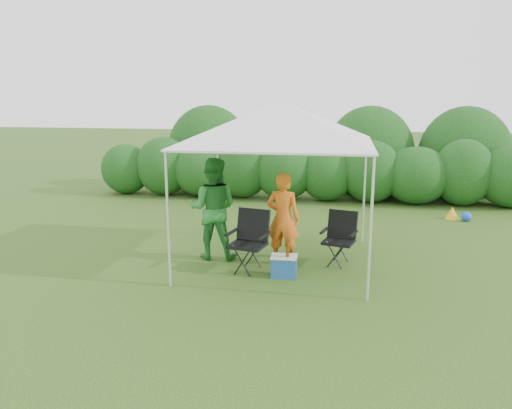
% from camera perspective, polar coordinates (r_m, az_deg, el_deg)
% --- Properties ---
extents(ground, '(70.00, 70.00, 0.00)m').
position_cam_1_polar(ground, '(8.55, 2.17, -7.56)').
color(ground, '#395C1C').
extents(hedge, '(12.44, 1.53, 1.80)m').
position_cam_1_polar(hedge, '(14.15, 6.29, 3.80)').
color(hedge, '#1C4F18').
rests_on(hedge, ground).
extents(canopy, '(3.10, 3.10, 2.83)m').
position_cam_1_polar(canopy, '(8.54, 2.79, 9.33)').
color(canopy, silver).
rests_on(canopy, ground).
extents(chair_right, '(0.66, 0.63, 0.93)m').
position_cam_1_polar(chair_right, '(8.90, 9.59, -3.38)').
color(chair_right, black).
rests_on(chair_right, ground).
extents(chair_left, '(0.72, 0.68, 1.03)m').
position_cam_1_polar(chair_left, '(8.44, -0.70, -3.66)').
color(chair_left, black).
rests_on(chair_left, ground).
extents(man, '(0.64, 0.46, 1.63)m').
position_cam_1_polar(man, '(8.70, 3.10, -1.62)').
color(man, orange).
rests_on(man, ground).
extents(woman, '(0.94, 0.76, 1.84)m').
position_cam_1_polar(woman, '(9.01, -4.96, -0.46)').
color(woman, '#287B30').
rests_on(woman, ground).
extents(cooler, '(0.44, 0.33, 0.36)m').
position_cam_1_polar(cooler, '(8.23, 3.22, -7.05)').
color(cooler, '#205196').
rests_on(cooler, ground).
extents(bottle, '(0.06, 0.06, 0.22)m').
position_cam_1_polar(bottle, '(8.09, 3.63, -5.24)').
color(bottle, '#592D0C').
rests_on(bottle, cooler).
extents(lawn_toy, '(0.57, 0.48, 0.29)m').
position_cam_1_polar(lawn_toy, '(12.87, 21.87, -1.01)').
color(lawn_toy, gold).
rests_on(lawn_toy, ground).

